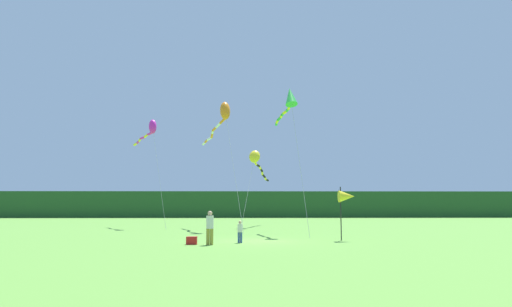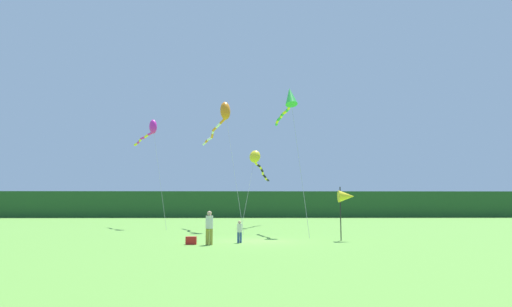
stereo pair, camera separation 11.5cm
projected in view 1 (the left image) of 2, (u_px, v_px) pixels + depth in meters
ground_plane at (259, 241)px, 25.01m from camera, size 120.00×120.00×0.00m
distant_treeline at (250, 204)px, 69.94m from camera, size 108.00×3.74×3.97m
person_adult at (210, 226)px, 22.80m from camera, size 0.37×0.37×1.70m
person_child at (240, 230)px, 23.96m from camera, size 0.26×0.26×1.17m
cooler_box at (192, 241)px, 22.99m from camera, size 0.54×0.32×0.40m
banner_flag_pole at (346, 197)px, 25.72m from camera, size 0.90×0.70×3.03m
kite_yellow at (256, 160)px, 41.01m from camera, size 2.75×9.65×6.96m
kite_orange at (223, 115)px, 36.65m from camera, size 3.91×10.13×10.35m
kite_green at (289, 99)px, 31.51m from camera, size 1.61×7.13×10.23m
kite_magenta at (151, 129)px, 40.31m from camera, size 4.32×5.99×9.62m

